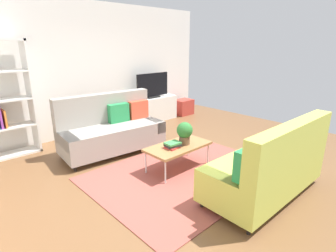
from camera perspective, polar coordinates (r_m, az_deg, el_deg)
The scene contains 15 objects.
ground_plane at distance 4.64m, azimuth 2.38°, elevation -8.54°, with size 7.68×7.68×0.00m, color brown.
wall_far at distance 6.47m, azimuth -15.83°, elevation 11.61°, with size 6.40×0.12×2.90m, color white.
area_rug at distance 4.39m, azimuth 3.55°, elevation -10.03°, with size 2.90×2.20×0.01m, color #9E4C42.
couch_beige at distance 5.21m, azimuth -11.96°, elevation -0.66°, with size 1.97×1.02×1.10m.
couch_green at distance 3.84m, azimuth 20.75°, elevation -8.15°, with size 1.92×0.88×1.10m.
coffee_table at distance 4.39m, azimuth 2.19°, elevation -4.47°, with size 1.10×0.56×0.42m.
tv_console at distance 7.19m, azimuth -3.32°, elevation 3.60°, with size 1.40×0.44×0.64m, color silver.
tv at distance 7.06m, azimuth -3.30°, elevation 8.57°, with size 1.00×0.20×0.64m.
storage_trunk at distance 7.88m, azimuth 3.31°, elevation 4.07°, with size 0.52×0.40×0.44m, color #B2382D.
potted_plant at distance 4.37m, azimuth 3.58°, elevation -1.29°, with size 0.26×0.26×0.38m.
table_book_0 at distance 4.28m, azimuth 1.01°, elevation -4.48°, with size 0.24×0.18×0.03m, color red.
table_book_1 at distance 4.27m, azimuth 1.01°, elevation -4.09°, with size 0.24×0.18×0.04m, color #262626.
table_book_2 at distance 4.25m, azimuth 1.01°, elevation -3.67°, with size 0.24×0.18×0.03m, color #3F8C4C.
vase_0 at distance 6.80m, azimuth -7.42°, elevation 6.25°, with size 0.12×0.12×0.19m, color #33B29E.
bottle_0 at distance 6.83m, azimuth -5.77°, elevation 6.43°, with size 0.05×0.05×0.20m, color red.
Camera 1 is at (-3.00, -2.90, 2.02)m, focal length 28.53 mm.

